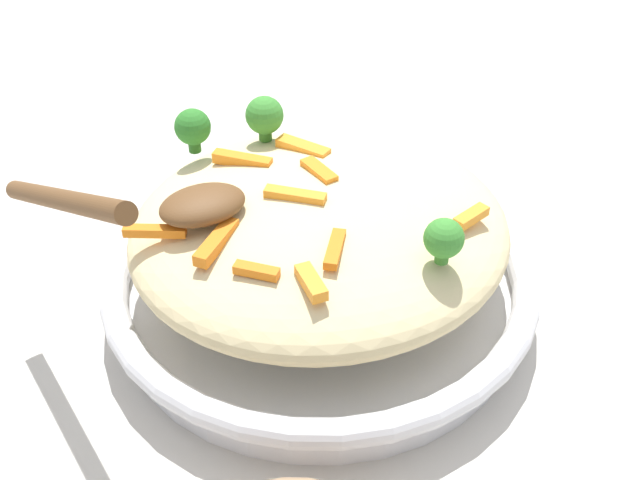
# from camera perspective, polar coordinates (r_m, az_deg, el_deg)

# --- Properties ---
(ground_plane) EXTENTS (2.40, 2.40, 0.00)m
(ground_plane) POSITION_cam_1_polar(r_m,az_deg,el_deg) (0.60, 0.00, -4.68)
(ground_plane) COLOR beige
(serving_bowl) EXTENTS (0.31, 0.31, 0.04)m
(serving_bowl) POSITION_cam_1_polar(r_m,az_deg,el_deg) (0.59, 0.00, -3.01)
(serving_bowl) COLOR silver
(serving_bowl) RESTS_ON ground_plane
(pasta_mound) EXTENTS (0.26, 0.25, 0.06)m
(pasta_mound) POSITION_cam_1_polar(r_m,az_deg,el_deg) (0.56, 0.00, 0.77)
(pasta_mound) COLOR beige
(pasta_mound) RESTS_ON serving_bowl
(carrot_piece_0) EXTENTS (0.04, 0.03, 0.01)m
(carrot_piece_0) POSITION_cam_1_polar(r_m,az_deg,el_deg) (0.52, -11.42, 0.61)
(carrot_piece_0) COLOR orange
(carrot_piece_0) RESTS_ON pasta_mound
(carrot_piece_1) EXTENTS (0.01, 0.03, 0.01)m
(carrot_piece_1) POSITION_cam_1_polar(r_m,az_deg,el_deg) (0.56, -0.07, 4.82)
(carrot_piece_1) COLOR orange
(carrot_piece_1) RESTS_ON pasta_mound
(carrot_piece_2) EXTENTS (0.02, 0.02, 0.01)m
(carrot_piece_2) POSITION_cam_1_polar(r_m,az_deg,el_deg) (0.48, -4.44, -2.15)
(carrot_piece_2) COLOR orange
(carrot_piece_2) RESTS_ON pasta_mound
(carrot_piece_3) EXTENTS (0.03, 0.02, 0.01)m
(carrot_piece_3) POSITION_cam_1_polar(r_m,az_deg,el_deg) (0.53, 10.46, 1.61)
(carrot_piece_3) COLOR orange
(carrot_piece_3) RESTS_ON pasta_mound
(carrot_piece_4) EXTENTS (0.03, 0.04, 0.01)m
(carrot_piece_4) POSITION_cam_1_polar(r_m,az_deg,el_deg) (0.59, -1.19, 6.42)
(carrot_piece_4) COLOR orange
(carrot_piece_4) RESTS_ON pasta_mound
(carrot_piece_5) EXTENTS (0.04, 0.03, 0.01)m
(carrot_piece_5) POSITION_cam_1_polar(r_m,az_deg,el_deg) (0.53, -1.50, 2.84)
(carrot_piece_5) COLOR orange
(carrot_piece_5) RESTS_ON pasta_mound
(carrot_piece_6) EXTENTS (0.01, 0.03, 0.01)m
(carrot_piece_6) POSITION_cam_1_polar(r_m,az_deg,el_deg) (0.47, -0.63, -2.97)
(carrot_piece_6) COLOR orange
(carrot_piece_6) RESTS_ON pasta_mound
(carrot_piece_7) EXTENTS (0.03, 0.03, 0.01)m
(carrot_piece_7) POSITION_cam_1_polar(r_m,az_deg,el_deg) (0.49, 1.04, -0.63)
(carrot_piece_7) COLOR orange
(carrot_piece_7) RESTS_ON pasta_mound
(carrot_piece_8) EXTENTS (0.04, 0.04, 0.01)m
(carrot_piece_8) POSITION_cam_1_polar(r_m,az_deg,el_deg) (0.50, -7.20, -0.13)
(carrot_piece_8) COLOR orange
(carrot_piece_8) RESTS_ON pasta_mound
(carrot_piece_9) EXTENTS (0.04, 0.04, 0.01)m
(carrot_piece_9) POSITION_cam_1_polar(r_m,az_deg,el_deg) (0.58, -5.42, 5.54)
(carrot_piece_9) COLOR orange
(carrot_piece_9) RESTS_ON pasta_mound
(broccoli_floret_0) EXTENTS (0.03, 0.03, 0.03)m
(broccoli_floret_0) POSITION_cam_1_polar(r_m,az_deg,el_deg) (0.59, -8.84, 7.72)
(broccoli_floret_0) COLOR #296820
(broccoli_floret_0) RESTS_ON pasta_mound
(broccoli_floret_1) EXTENTS (0.03, 0.03, 0.03)m
(broccoli_floret_1) POSITION_cam_1_polar(r_m,az_deg,el_deg) (0.60, -4.16, 8.53)
(broccoli_floret_1) COLOR #377928
(broccoli_floret_1) RESTS_ON pasta_mound
(broccoli_floret_2) EXTENTS (0.02, 0.02, 0.03)m
(broccoli_floret_2) POSITION_cam_1_polar(r_m,az_deg,el_deg) (0.49, 8.60, 0.07)
(broccoli_floret_2) COLOR #377928
(broccoli_floret_2) RESTS_ON pasta_mound
(serving_spoon) EXTENTS (0.14, 0.18, 0.09)m
(serving_spoon) POSITION_cam_1_polar(r_m,az_deg,el_deg) (0.50, -11.66, 2.43)
(serving_spoon) COLOR brown
(serving_spoon) RESTS_ON pasta_mound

